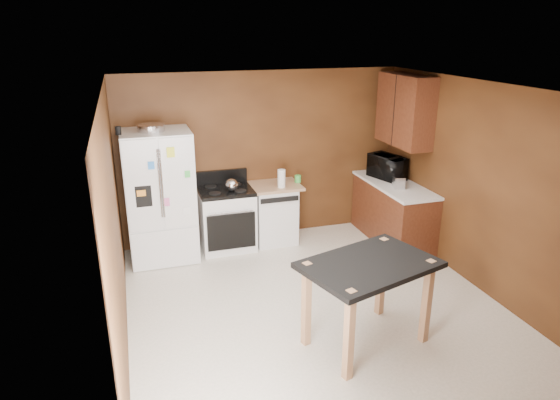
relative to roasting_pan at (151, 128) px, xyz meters
name	(u,v)px	position (x,y,z in m)	size (l,w,h in m)	color
floor	(315,306)	(1.59, -1.87, -1.84)	(4.50, 4.50, 0.00)	white
ceiling	(321,88)	(1.59, -1.87, 0.66)	(4.50, 4.50, 0.00)	white
wall_back	(262,156)	(1.59, 0.38, -0.59)	(4.20, 4.20, 0.00)	brown
wall_front	(438,314)	(1.59, -4.12, -0.59)	(4.20, 4.20, 0.00)	brown
wall_left	(115,228)	(-0.51, -1.87, -0.59)	(4.50, 4.50, 0.00)	brown
wall_right	(480,188)	(3.69, -1.87, -0.59)	(4.50, 4.50, 0.00)	brown
roasting_pan	(151,128)	(0.00, 0.00, 0.00)	(0.35, 0.35, 0.09)	silver
pen_cup	(118,131)	(-0.41, -0.11, 0.01)	(0.07, 0.07, 0.11)	black
kettle	(232,185)	(1.02, -0.06, -0.85)	(0.18, 0.18, 0.18)	silver
paper_towel	(281,179)	(1.75, -0.07, -0.82)	(0.11, 0.11, 0.26)	white
green_canister	(298,179)	(2.06, 0.09, -0.90)	(0.10, 0.10, 0.11)	green
toaster	(399,182)	(3.34, -0.60, -0.86)	(0.14, 0.23, 0.17)	silver
microwave	(387,168)	(3.41, -0.13, -0.79)	(0.57, 0.39, 0.32)	black
refrigerator	(160,197)	(0.04, 0.00, -0.94)	(0.90, 0.80, 1.80)	white
gas_range	(226,218)	(0.95, 0.06, -1.38)	(0.76, 0.68, 1.10)	white
dishwasher	(274,213)	(1.67, 0.08, -1.39)	(0.78, 0.63, 0.89)	white
right_cabinets	(396,182)	(3.43, -0.39, -0.94)	(0.63, 1.58, 2.45)	brown
island	(369,275)	(1.83, -2.67, -1.07)	(1.47, 1.19, 0.92)	black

